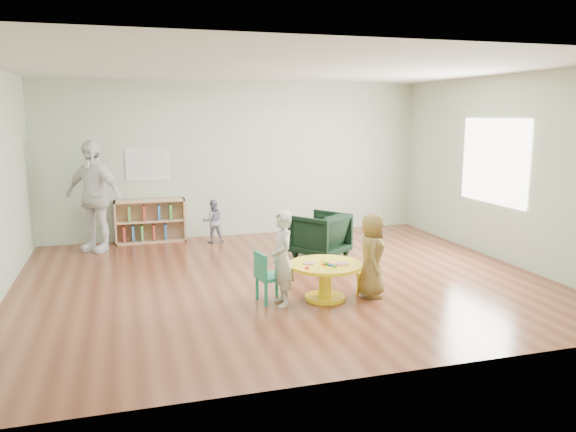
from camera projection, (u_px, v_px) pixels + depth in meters
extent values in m
plane|color=brown|center=(282.00, 279.00, 7.66)|extent=(7.00, 7.00, 0.00)
cube|color=silver|center=(282.00, 72.00, 7.17)|extent=(7.00, 6.00, 0.10)
cube|color=#AABDA1|center=(237.00, 160.00, 10.24)|extent=(7.00, 0.10, 2.80)
cube|color=#AABDA1|center=(383.00, 216.00, 4.58)|extent=(7.00, 0.10, 2.80)
cube|color=#AABDA1|center=(507.00, 170.00, 8.39)|extent=(0.10, 6.00, 2.80)
cube|color=white|center=(494.00, 161.00, 8.65)|extent=(0.02, 1.60, 1.30)
cylinder|color=yellow|center=(325.00, 283.00, 6.80)|extent=(0.16, 0.16, 0.41)
cylinder|color=yellow|center=(325.00, 297.00, 6.83)|extent=(0.50, 0.50, 0.04)
cylinder|color=yellow|center=(326.00, 265.00, 6.76)|extent=(0.89, 0.89, 0.04)
cylinder|color=#D37A80|center=(309.00, 263.00, 6.74)|extent=(0.15, 0.15, 0.02)
cylinder|color=#D37A80|center=(342.00, 263.00, 6.73)|extent=(0.17, 0.17, 0.02)
cylinder|color=yellow|center=(325.00, 262.00, 6.73)|extent=(0.05, 0.12, 0.04)
cylinder|color=#178236|center=(327.00, 264.00, 6.64)|extent=(0.03, 0.05, 0.02)
cylinder|color=#178236|center=(323.00, 260.00, 6.81)|extent=(0.03, 0.05, 0.02)
cube|color=red|center=(307.00, 268.00, 6.53)|extent=(0.06, 0.07, 0.02)
cube|color=#FF6115|center=(324.00, 264.00, 6.69)|extent=(0.06, 0.06, 0.02)
cube|color=#1635A8|center=(331.00, 265.00, 6.64)|extent=(0.06, 0.05, 0.02)
cube|color=#178236|center=(335.00, 266.00, 6.59)|extent=(0.06, 0.06, 0.02)
cube|color=red|center=(329.00, 264.00, 6.70)|extent=(0.07, 0.06, 0.02)
cube|color=#1A9066|center=(271.00, 277.00, 6.70)|extent=(0.38, 0.38, 0.04)
cube|color=#1A9066|center=(260.00, 265.00, 6.60)|extent=(0.09, 0.33, 0.28)
cylinder|color=#1A9066|center=(257.00, 288.00, 6.78)|extent=(0.04, 0.04, 0.28)
cylinder|color=#1A9066|center=(266.00, 294.00, 6.55)|extent=(0.04, 0.04, 0.28)
cylinder|color=#1A9066|center=(277.00, 285.00, 6.90)|extent=(0.04, 0.04, 0.28)
cylinder|color=#1A9066|center=(286.00, 291.00, 6.67)|extent=(0.04, 0.04, 0.28)
cube|color=yellow|center=(367.00, 272.00, 7.03)|extent=(0.37, 0.37, 0.04)
cube|color=yellow|center=(378.00, 262.00, 6.99)|extent=(0.14, 0.27, 0.24)
cylinder|color=yellow|center=(376.00, 286.00, 6.94)|extent=(0.03, 0.03, 0.24)
cylinder|color=yellow|center=(376.00, 281.00, 7.16)|extent=(0.03, 0.03, 0.24)
cylinder|color=yellow|center=(358.00, 285.00, 6.96)|extent=(0.03, 0.03, 0.24)
cylinder|color=yellow|center=(358.00, 280.00, 7.18)|extent=(0.03, 0.03, 0.24)
cube|color=tan|center=(115.00, 223.00, 9.65)|extent=(0.03, 0.30, 0.75)
cube|color=tan|center=(184.00, 219.00, 9.98)|extent=(0.03, 0.30, 0.75)
cube|color=tan|center=(151.00, 241.00, 9.88)|extent=(1.20, 0.30, 0.03)
cube|color=tan|center=(149.00, 201.00, 9.75)|extent=(1.20, 0.30, 0.03)
cube|color=tan|center=(150.00, 221.00, 9.82)|extent=(1.14, 0.28, 0.03)
cube|color=tan|center=(150.00, 220.00, 9.95)|extent=(1.20, 0.02, 0.75)
cube|color=#C23D33|center=(124.00, 234.00, 9.71)|extent=(0.04, 0.18, 0.26)
cube|color=#3672BE|center=(133.00, 233.00, 9.75)|extent=(0.04, 0.18, 0.26)
cube|color=#54AE50|center=(142.00, 233.00, 9.79)|extent=(0.04, 0.18, 0.26)
cube|color=#C23D33|center=(154.00, 232.00, 9.85)|extent=(0.04, 0.18, 0.26)
cube|color=#3672BE|center=(165.00, 231.00, 9.90)|extent=(0.04, 0.18, 0.26)
cube|color=#54AE50|center=(129.00, 214.00, 9.67)|extent=(0.04, 0.18, 0.26)
cube|color=#C23D33|center=(144.00, 213.00, 9.74)|extent=(0.04, 0.18, 0.26)
cube|color=#3672BE|center=(159.00, 212.00, 9.81)|extent=(0.04, 0.18, 0.26)
cube|color=#54AE50|center=(170.00, 212.00, 9.87)|extent=(0.04, 0.18, 0.26)
cube|color=white|center=(147.00, 165.00, 9.79)|extent=(0.74, 0.01, 0.54)
cube|color=#FF5335|center=(147.00, 165.00, 9.78)|extent=(0.70, 0.00, 0.50)
imported|color=black|center=(320.00, 235.00, 8.84)|extent=(1.04, 1.05, 0.69)
imported|color=silver|center=(282.00, 259.00, 6.53)|extent=(0.27, 0.41, 1.12)
imported|color=gold|center=(372.00, 255.00, 6.86)|extent=(0.50, 0.60, 1.04)
imported|color=#1B2743|center=(213.00, 221.00, 9.77)|extent=(0.37, 0.29, 0.76)
imported|color=white|center=(93.00, 196.00, 9.10)|extent=(1.11, 1.00, 1.81)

